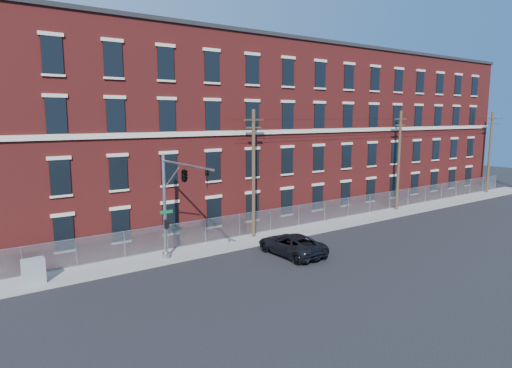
{
  "coord_description": "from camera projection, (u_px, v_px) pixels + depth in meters",
  "views": [
    {
      "loc": [
        -17.95,
        -22.6,
        9.55
      ],
      "look_at": [
        1.09,
        4.0,
        4.61
      ],
      "focal_mm": 31.37,
      "sensor_mm": 36.0,
      "label": 1
    }
  ],
  "objects": [
    {
      "name": "utility_pole_mid",
      "position": [
        399.0,
        159.0,
        45.15
      ],
      "size": [
        1.8,
        0.28,
        10.0
      ],
      "color": "#4A3725",
      "rests_on": "ground"
    },
    {
      "name": "pickup_truck",
      "position": [
        291.0,
        244.0,
        31.09
      ],
      "size": [
        2.56,
        5.44,
        1.5
      ],
      "primitive_type": "imported",
      "rotation": [
        0.0,
        0.0,
        3.15
      ],
      "color": "black",
      "rests_on": "ground"
    },
    {
      "name": "sidewalk",
      "position": [
        347.0,
        222.0,
        40.85
      ],
      "size": [
        65.0,
        3.0,
        0.12
      ],
      "primitive_type": "cube",
      "color": "gray",
      "rests_on": "ground"
    },
    {
      "name": "mill_building",
      "position": [
        285.0,
        130.0,
        46.82
      ],
      "size": [
        55.3,
        14.32,
        16.3
      ],
      "color": "maroon",
      "rests_on": "ground"
    },
    {
      "name": "utility_pole_near",
      "position": [
        254.0,
        171.0,
        34.79
      ],
      "size": [
        1.8,
        0.28,
        10.0
      ],
      "color": "#4A3725",
      "rests_on": "ground"
    },
    {
      "name": "traffic_signal_mast",
      "position": [
        179.0,
        185.0,
        27.42
      ],
      "size": [
        0.9,
        6.75,
        7.0
      ],
      "color": "#9EA0A5",
      "rests_on": "ground"
    },
    {
      "name": "chain_link_fence",
      "position": [
        337.0,
        209.0,
        41.74
      ],
      "size": [
        59.06,
        0.06,
        1.85
      ],
      "color": "#A5A8AD",
      "rests_on": "ground"
    },
    {
      "name": "utility_pole_far",
      "position": [
        490.0,
        151.0,
        55.5
      ],
      "size": [
        1.8,
        0.28,
        10.0
      ],
      "color": "#4A3725",
      "rests_on": "ground"
    },
    {
      "name": "overhead_wires",
      "position": [
        401.0,
        121.0,
        44.58
      ],
      "size": [
        40.0,
        0.62,
        0.62
      ],
      "color": "black",
      "rests_on": "ground"
    },
    {
      "name": "utility_cabinet",
      "position": [
        34.0,
        271.0,
        25.37
      ],
      "size": [
        1.21,
        0.64,
        1.48
      ],
      "primitive_type": "cube",
      "rotation": [
        0.0,
        0.0,
        0.04
      ],
      "color": "gray",
      "rests_on": "sidewalk"
    },
    {
      "name": "ground",
      "position": [
        278.0,
        261.0,
        29.93
      ],
      "size": [
        140.0,
        140.0,
        0.0
      ],
      "primitive_type": "plane",
      "color": "black",
      "rests_on": "ground"
    }
  ]
}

